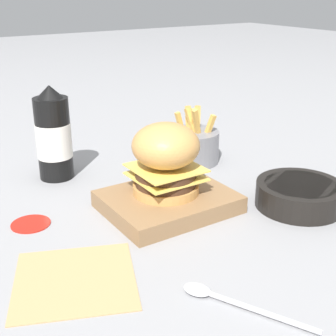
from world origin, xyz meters
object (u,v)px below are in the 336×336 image
Objects in this scene: fries_basket at (193,145)px; side_bowl at (299,194)px; ketchup_bottle at (54,137)px; burger at (166,158)px; serving_board at (168,202)px; spoon at (221,298)px.

fries_basket is 0.29m from side_bowl.
fries_basket is (-0.29, 0.08, -0.05)m from ketchup_bottle.
burger reaches higher than side_bowl.
fries_basket is at bearing -136.09° from serving_board.
fries_basket is at bearing -58.19° from spoon.
serving_board is 0.29m from ketchup_bottle.
side_bowl is at bearing -91.36° from spoon.
serving_board is 0.08m from burger.
spoon is (0.29, 0.14, -0.02)m from side_bowl.
side_bowl reaches higher than spoon.
serving_board is at bearing 43.91° from fries_basket.
side_bowl is (-0.21, 0.12, 0.01)m from serving_board.
burger is (-0.00, -0.01, 0.08)m from serving_board.
side_bowl is (-0.21, 0.13, -0.07)m from burger.
spoon is at bearing 58.35° from fries_basket.
fries_basket is at bearing -84.56° from side_bowl.
serving_board is 0.25m from fries_basket.
burger is 0.29m from spoon.
ketchup_bottle is 1.48× the size of fries_basket.
burger is at bearing 115.17° from ketchup_bottle.
serving_board is at bearing 80.83° from burger.
burger is at bearing -32.09° from side_bowl.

